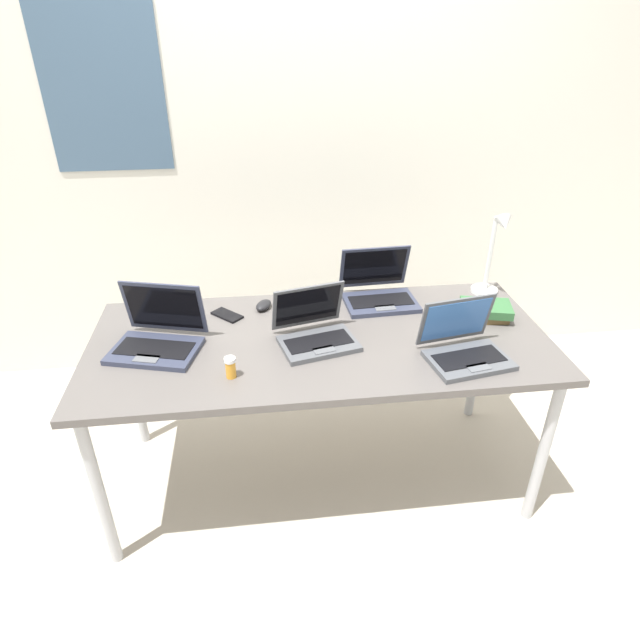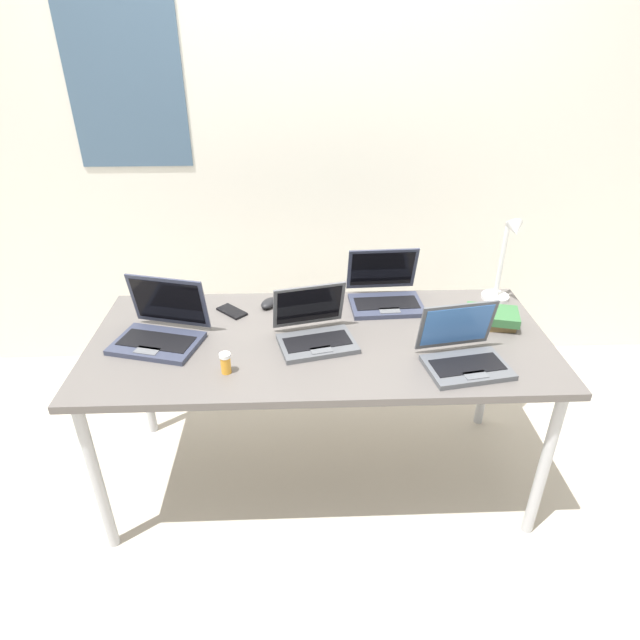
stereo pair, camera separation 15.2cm
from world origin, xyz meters
TOP-DOWN VIEW (x-y plane):
  - ground_plane at (0.00, 0.00)m, footprint 12.00×12.00m
  - wall_back at (-0.00, 1.10)m, footprint 6.00×0.13m
  - desk at (0.00, 0.00)m, footprint 1.80×0.80m
  - desk_lamp at (0.80, 0.28)m, footprint 0.12×0.18m
  - laptop_by_keyboard at (0.51, -0.20)m, footprint 0.33×0.29m
  - laptop_mid_desk at (0.30, 0.28)m, footprint 0.32×0.29m
  - laptop_back_left at (-0.02, -0.02)m, footprint 0.34×0.31m
  - laptop_far_corner at (-0.62, 0.00)m, footprint 0.38×0.34m
  - computer_mouse at (-0.21, 0.27)m, footprint 0.09×0.11m
  - cell_phone at (-0.37, 0.22)m, footprint 0.14×0.14m
  - pill_bottle at (-0.34, -0.22)m, footprint 0.04×0.04m
  - book_stack at (0.71, 0.08)m, footprint 0.23×0.19m

SIDE VIEW (x-z plane):
  - ground_plane at x=0.00m, z-range 0.00..0.00m
  - desk at x=0.00m, z-range 0.31..1.05m
  - cell_phone at x=-0.37m, z-range 0.74..0.75m
  - computer_mouse at x=-0.21m, z-range 0.74..0.77m
  - book_stack at x=0.71m, z-range 0.74..0.80m
  - pill_bottle at x=-0.34m, z-range 0.74..0.82m
  - laptop_back_left at x=-0.02m, z-range 0.68..0.89m
  - laptop_by_keyboard at x=0.51m, z-range 0.68..0.89m
  - laptop_mid_desk at x=0.30m, z-range 0.67..0.90m
  - laptop_far_corner at x=-0.62m, z-range 0.67..0.91m
  - desk_lamp at x=0.80m, z-range 0.74..1.14m
  - wall_back at x=0.00m, z-range 0.00..2.60m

